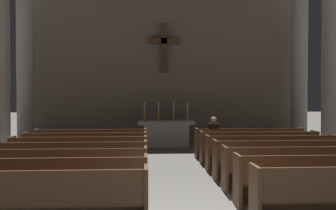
{
  "coord_description": "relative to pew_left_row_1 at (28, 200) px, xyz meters",
  "views": [
    {
      "loc": [
        -0.85,
        -5.65,
        2.01
      ],
      "look_at": [
        0.0,
        8.02,
        1.66
      ],
      "focal_mm": 40.49,
      "sensor_mm": 36.0,
      "label": 1
    }
  ],
  "objects": [
    {
      "name": "apse_with_cross",
      "position": [
        2.55,
        11.18,
        3.22
      ],
      "size": [
        12.24,
        0.51,
        7.39
      ],
      "color": "gray",
      "rests_on": "ground"
    },
    {
      "name": "pew_right_row_3",
      "position": [
        5.1,
        2.17,
        0.0
      ],
      "size": [
        3.51,
        0.5,
        0.95
      ],
      "color": "brown",
      "rests_on": "ground"
    },
    {
      "name": "candlestick_outer_left",
      "position": [
        1.7,
        9.28,
        0.78
      ],
      "size": [
        0.16,
        0.16,
        0.75
      ],
      "color": "#B79338",
      "rests_on": "altar"
    },
    {
      "name": "candlestick_outer_right",
      "position": [
        3.4,
        9.28,
        0.78
      ],
      "size": [
        0.16,
        0.16,
        0.75
      ],
      "color": "#B79338",
      "rests_on": "altar"
    },
    {
      "name": "pew_left_row_2",
      "position": [
        0.0,
        1.09,
        0.0
      ],
      "size": [
        3.51,
        0.5,
        0.95
      ],
      "color": "brown",
      "rests_on": "ground"
    },
    {
      "name": "candlestick_inner_right",
      "position": [
        2.85,
        9.28,
        0.78
      ],
      "size": [
        0.16,
        0.16,
        0.75
      ],
      "color": "#B79338",
      "rests_on": "altar"
    },
    {
      "name": "pew_left_row_3",
      "position": [
        0.0,
        2.17,
        0.0
      ],
      "size": [
        3.51,
        0.5,
        0.95
      ],
      "color": "brown",
      "rests_on": "ground"
    },
    {
      "name": "altar",
      "position": [
        2.55,
        9.28,
        0.06
      ],
      "size": [
        2.2,
        0.9,
        1.01
      ],
      "color": "#BCB7AD",
      "rests_on": "ground"
    },
    {
      "name": "column_left_fourth",
      "position": [
        -3.02,
        9.79,
        2.75
      ],
      "size": [
        1.03,
        1.03,
        6.63
      ],
      "color": "#ADA89E",
      "rests_on": "ground"
    },
    {
      "name": "column_right_third",
      "position": [
        8.12,
        7.0,
        2.75
      ],
      "size": [
        1.03,
        1.03,
        6.63
      ],
      "color": "#ADA89E",
      "rests_on": "ground"
    },
    {
      "name": "pew_right_row_5",
      "position": [
        5.1,
        4.35,
        0.0
      ],
      "size": [
        3.51,
        0.5,
        0.95
      ],
      "color": "brown",
      "rests_on": "ground"
    },
    {
      "name": "lone_worshipper",
      "position": [
        3.93,
        6.56,
        0.22
      ],
      "size": [
        0.32,
        0.43,
        1.32
      ],
      "color": "#26262B",
      "rests_on": "ground"
    },
    {
      "name": "column_right_fourth",
      "position": [
        8.12,
        9.79,
        2.75
      ],
      "size": [
        1.03,
        1.03,
        6.63
      ],
      "color": "#ADA89E",
      "rests_on": "ground"
    },
    {
      "name": "pew_right_row_4",
      "position": [
        5.1,
        3.26,
        0.0
      ],
      "size": [
        3.51,
        0.5,
        0.95
      ],
      "color": "brown",
      "rests_on": "ground"
    },
    {
      "name": "pew_left_row_7",
      "position": [
        0.0,
        6.52,
        0.0
      ],
      "size": [
        3.51,
        0.5,
        0.95
      ],
      "color": "brown",
      "rests_on": "ground"
    },
    {
      "name": "pew_right_row_2",
      "position": [
        5.1,
        1.09,
        0.0
      ],
      "size": [
        3.51,
        0.5,
        0.95
      ],
      "color": "brown",
      "rests_on": "ground"
    },
    {
      "name": "pew_left_row_4",
      "position": [
        0.0,
        3.26,
        0.0
      ],
      "size": [
        3.51,
        0.5,
        0.95
      ],
      "color": "brown",
      "rests_on": "ground"
    },
    {
      "name": "pew_left_row_5",
      "position": [
        0.0,
        4.35,
        0.0
      ],
      "size": [
        3.51,
        0.5,
        0.95
      ],
      "color": "brown",
      "rests_on": "ground"
    },
    {
      "name": "candlestick_inner_left",
      "position": [
        2.25,
        9.28,
        0.78
      ],
      "size": [
        0.16,
        0.16,
        0.75
      ],
      "color": "#B79338",
      "rests_on": "altar"
    },
    {
      "name": "pew_left_row_6",
      "position": [
        0.0,
        5.43,
        0.0
      ],
      "size": [
        3.51,
        0.5,
        0.95
      ],
      "color": "brown",
      "rests_on": "ground"
    },
    {
      "name": "pew_right_row_7",
      "position": [
        5.1,
        6.52,
        0.0
      ],
      "size": [
        3.51,
        0.5,
        0.95
      ],
      "color": "brown",
      "rests_on": "ground"
    },
    {
      "name": "pew_left_row_1",
      "position": [
        0.0,
        0.0,
        0.0
      ],
      "size": [
        3.51,
        0.5,
        0.95
      ],
      "color": "brown",
      "rests_on": "ground"
    },
    {
      "name": "pew_right_row_6",
      "position": [
        5.1,
        5.43,
        0.0
      ],
      "size": [
        3.51,
        0.5,
        0.95
      ],
      "color": "brown",
      "rests_on": "ground"
    }
  ]
}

